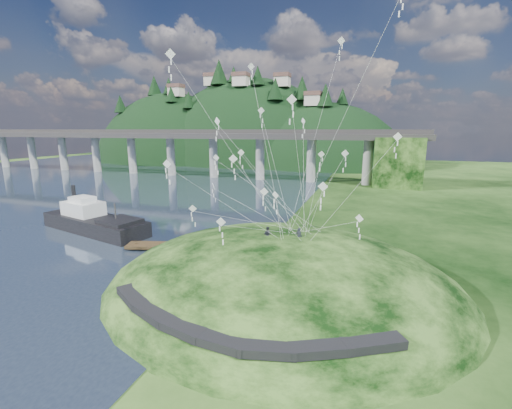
% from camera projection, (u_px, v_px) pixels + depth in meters
% --- Properties ---
extents(ground, '(320.00, 320.00, 0.00)m').
position_uv_depth(ground, '(200.00, 281.00, 34.62)').
color(ground, black).
rests_on(ground, ground).
extents(grass_hill, '(36.00, 32.00, 13.00)m').
position_uv_depth(grass_hill, '(281.00, 298.00, 34.27)').
color(grass_hill, black).
rests_on(grass_hill, ground).
extents(footpath, '(22.29, 5.84, 0.83)m').
position_uv_depth(footpath, '(229.00, 328.00, 22.82)').
color(footpath, black).
rests_on(footpath, ground).
extents(bridge, '(160.00, 11.00, 15.00)m').
position_uv_depth(bridge, '(230.00, 147.00, 105.63)').
color(bridge, '#2D2B2B').
rests_on(bridge, ground).
extents(far_ridge, '(153.00, 70.00, 94.50)m').
position_uv_depth(far_ridge, '(240.00, 177.00, 162.88)').
color(far_ridge, black).
rests_on(far_ridge, ground).
extents(work_barge, '(19.65, 9.41, 6.64)m').
position_uv_depth(work_barge, '(93.00, 220.00, 51.29)').
color(work_barge, black).
rests_on(work_barge, ground).
extents(wooden_dock, '(14.90, 6.44, 1.06)m').
position_uv_depth(wooden_dock, '(185.00, 246.00, 43.73)').
color(wooden_dock, '#362716').
rests_on(wooden_dock, ground).
extents(kite_flyers, '(3.83, 1.07, 1.74)m').
position_uv_depth(kite_flyers, '(279.00, 227.00, 33.06)').
color(kite_flyers, '#22242E').
rests_on(kite_flyers, ground).
extents(kite_swarm, '(20.95, 13.66, 19.34)m').
position_uv_depth(kite_swarm, '(264.00, 150.00, 32.95)').
color(kite_swarm, silver).
rests_on(kite_swarm, ground).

